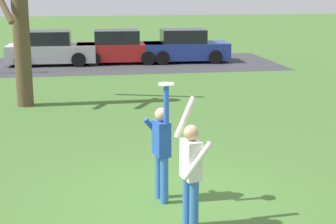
# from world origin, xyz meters

# --- Properties ---
(ground_plane) EXTENTS (120.00, 120.00, 0.00)m
(ground_plane) POSITION_xyz_m (0.00, 0.00, 0.00)
(ground_plane) COLOR #426B2D
(person_catcher) EXTENTS (0.49, 0.58, 2.08)m
(person_catcher) POSITION_xyz_m (-0.20, -0.03, 0.98)
(person_catcher) COLOR #3366B7
(person_catcher) RESTS_ON ground_plane
(person_defender) EXTENTS (0.52, 0.61, 2.04)m
(person_defender) POSITION_xyz_m (0.05, -1.23, 0.98)
(person_defender) COLOR #3366B7
(person_defender) RESTS_ON ground_plane
(frisbee_disc) EXTENTS (0.26, 0.26, 0.02)m
(frisbee_disc) POSITION_xyz_m (-0.16, -0.25, 2.09)
(frisbee_disc) COLOR white
(frisbee_disc) RESTS_ON person_catcher
(parked_car_silver) EXTENTS (4.16, 2.15, 1.59)m
(parked_car_silver) POSITION_xyz_m (-2.84, 17.18, 0.73)
(parked_car_silver) COLOR #BCBCC1
(parked_car_silver) RESTS_ON ground_plane
(parked_car_red) EXTENTS (4.16, 2.15, 1.59)m
(parked_car_red) POSITION_xyz_m (0.39, 17.22, 0.73)
(parked_car_red) COLOR red
(parked_car_red) RESTS_ON ground_plane
(parked_car_blue) EXTENTS (4.16, 2.15, 1.59)m
(parked_car_blue) POSITION_xyz_m (3.60, 17.09, 0.73)
(parked_car_blue) COLOR #233893
(parked_car_blue) RESTS_ON ground_plane
(parking_strip) EXTENTS (15.22, 6.40, 0.01)m
(parking_strip) POSITION_xyz_m (0.30, 16.84, 0.00)
(parking_strip) COLOR #38383D
(parking_strip) RESTS_ON ground_plane
(bare_tree_tall) EXTENTS (2.53, 2.53, 6.04)m
(bare_tree_tall) POSITION_xyz_m (-3.26, 8.19, 2.90)
(bare_tree_tall) COLOR brown
(bare_tree_tall) RESTS_ON ground_plane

